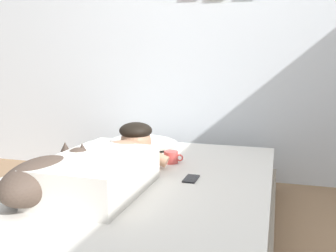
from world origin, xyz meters
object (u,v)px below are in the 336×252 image
Objects in this scene: bed at (134,210)px; cell_phone at (191,179)px; coffee_cup at (171,157)px; pillow at (143,143)px; person_lying at (110,164)px; dog at (47,177)px.

cell_phone is (0.30, 0.10, 0.17)m from bed.
cell_phone is (0.20, -0.30, -0.03)m from coffee_cup.
coffee_cup is (0.30, -0.29, -0.02)m from pillow.
dog is (-0.18, -0.28, -0.00)m from person_lying.
dog is at bearing -94.12° from pillow.
bed is at bearing -103.79° from coffee_cup.
dog is at bearing -140.27° from cell_phone.
person_lying is at bearing -135.13° from bed.
cell_phone is at bearing -49.74° from pillow.
dog is 4.60× the size of coffee_cup.
cell_phone is at bearing 39.73° from dog.
person_lying reaches higher than coffee_cup.
dog is 4.11× the size of cell_phone.
person_lying is (-0.09, -0.09, 0.27)m from bed.
cell_phone is at bearing -56.15° from coffee_cup.
coffee_cup is (0.10, 0.40, 0.21)m from bed.
coffee_cup is at bearing 64.21° from dog.
coffee_cup is at bearing 123.85° from cell_phone.
dog reaches higher than pillow.
person_lying is (0.11, -0.77, 0.05)m from pillow.
bed is 4.03× the size of pillow.
dog is at bearing -122.94° from person_lying.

